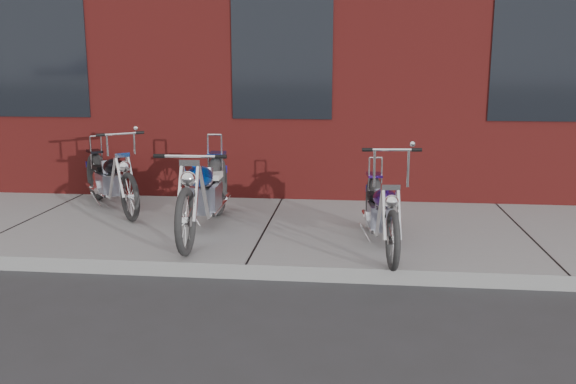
# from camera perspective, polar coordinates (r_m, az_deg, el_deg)

# --- Properties ---
(ground) EXTENTS (120.00, 120.00, 0.00)m
(ground) POSITION_cam_1_polar(r_m,az_deg,el_deg) (5.97, -3.95, -8.18)
(ground) COLOR #2C2C2D
(ground) RESTS_ON ground
(sidewalk) EXTENTS (22.00, 3.00, 0.15)m
(sidewalk) POSITION_cam_1_polar(r_m,az_deg,el_deg) (7.36, -1.92, -3.69)
(sidewalk) COLOR gray
(sidewalk) RESTS_ON ground
(chopper_purple) EXTENTS (0.49, 2.00, 1.12)m
(chopper_purple) POSITION_cam_1_polar(r_m,az_deg,el_deg) (6.46, 8.76, -2.01)
(chopper_purple) COLOR black
(chopper_purple) RESTS_ON sidewalk
(chopper_blue) EXTENTS (0.59, 2.41, 1.05)m
(chopper_blue) POSITION_cam_1_polar(r_m,az_deg,el_deg) (7.03, -7.82, -0.24)
(chopper_blue) COLOR black
(chopper_blue) RESTS_ON sidewalk
(chopper_third) EXTENTS (1.40, 1.72, 1.08)m
(chopper_third) POSITION_cam_1_polar(r_m,az_deg,el_deg) (8.43, -16.28, 1.02)
(chopper_third) COLOR black
(chopper_third) RESTS_ON sidewalk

